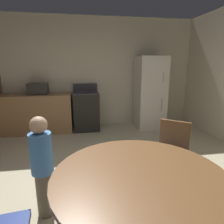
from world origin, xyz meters
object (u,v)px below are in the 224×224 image
dining_table (139,191)px  chair_northeast (172,151)px  person_child (42,165)px  oven_range (86,111)px  refrigerator (150,93)px  microwave (38,89)px

dining_table → chair_northeast: bearing=50.7°
dining_table → person_child: bearing=144.5°
oven_range → dining_table: bearing=-85.0°
refrigerator → microwave: refrigerator is taller
microwave → dining_table: size_ratio=0.33×
chair_northeast → refrigerator: bearing=-154.5°
oven_range → person_child: bearing=-101.0°
chair_northeast → person_child: 1.55m
oven_range → microwave: 1.22m
dining_table → chair_northeast: (0.69, 0.85, -0.11)m
refrigerator → dining_table: refrigerator is taller
dining_table → refrigerator: bearing=68.6°
oven_range → chair_northeast: 2.71m
chair_northeast → oven_range: bearing=-119.4°
refrigerator → microwave: 2.68m
microwave → person_child: microwave is taller
refrigerator → dining_table: 3.57m
oven_range → microwave: size_ratio=2.50×
person_child → microwave: bearing=136.5°
microwave → chair_northeast: bearing=-50.7°
dining_table → microwave: bearing=112.2°
microwave → chair_northeast: 3.30m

